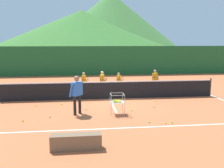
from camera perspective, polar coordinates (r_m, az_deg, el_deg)
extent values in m
plane|color=#BC6038|center=(14.37, -0.55, -3.26)|extent=(120.00, 120.00, 0.00)
cube|color=white|center=(9.69, 2.74, -9.60)|extent=(12.07, 0.08, 0.01)
cube|color=white|center=(19.84, -2.36, 0.30)|extent=(12.07, 0.08, 0.01)
cube|color=white|center=(16.18, 21.23, -2.45)|extent=(0.08, 10.50, 0.01)
cube|color=white|center=(14.37, -0.55, -3.25)|extent=(0.08, 5.76, 0.01)
cylinder|color=#333338|center=(16.00, 20.76, -0.65)|extent=(0.08, 0.08, 1.05)
cube|color=black|center=(14.27, -0.55, -1.46)|extent=(11.62, 0.02, 0.92)
cube|color=white|center=(14.19, -0.56, 0.47)|extent=(11.62, 0.03, 0.06)
cylinder|color=black|center=(11.29, -8.16, -4.72)|extent=(0.12, 0.12, 0.84)
cylinder|color=black|center=(11.52, -7.09, -4.41)|extent=(0.12, 0.12, 0.84)
cube|color=blue|center=(11.26, -7.70, -1.04)|extent=(0.50, 0.53, 0.59)
sphere|color=#996B4C|center=(11.18, -7.75, 1.20)|extent=(0.23, 0.23, 0.23)
cylinder|color=blue|center=(11.10, -8.94, -1.41)|extent=(0.23, 0.22, 0.57)
cylinder|color=blue|center=(11.50, -6.91, -1.01)|extent=(0.19, 0.18, 0.58)
torus|color=#262628|center=(11.68, -7.86, -1.12)|extent=(0.21, 0.24, 0.29)
cylinder|color=black|center=(11.52, -6.95, -1.25)|extent=(0.19, 0.16, 0.03)
cylinder|color=black|center=(16.28, -6.07, -0.67)|extent=(0.09, 0.09, 0.62)
cylinder|color=black|center=(16.05, -6.29, -0.82)|extent=(0.09, 0.09, 0.62)
cube|color=orange|center=(16.08, -6.21, 1.12)|extent=(0.27, 0.40, 0.44)
sphere|color=tan|center=(16.03, -6.23, 2.29)|extent=(0.17, 0.17, 0.17)
cylinder|color=orange|center=(16.27, -5.84, 1.13)|extent=(0.18, 0.11, 0.43)
cylinder|color=orange|center=(15.87, -6.30, 0.89)|extent=(0.14, 0.10, 0.43)
torus|color=#262628|center=(15.80, -5.36, 0.90)|extent=(0.10, 0.29, 0.29)
cylinder|color=black|center=(15.86, -6.22, 0.92)|extent=(0.22, 0.09, 0.03)
cylinder|color=navy|center=(15.86, -2.03, -0.80)|extent=(0.10, 0.10, 0.68)
cylinder|color=navy|center=(15.61, -2.27, -0.97)|extent=(0.10, 0.10, 0.68)
cube|color=orange|center=(15.64, -2.16, 1.19)|extent=(0.31, 0.44, 0.47)
sphere|color=#DBAD84|center=(15.60, -2.17, 2.49)|extent=(0.19, 0.19, 0.19)
cylinder|color=orange|center=(15.86, -1.75, 1.20)|extent=(0.20, 0.13, 0.46)
cylinder|color=orange|center=(15.42, -2.25, 0.94)|extent=(0.16, 0.11, 0.47)
torus|color=#262628|center=(15.36, -1.29, 0.88)|extent=(0.12, 0.28, 0.29)
cylinder|color=black|center=(15.42, -2.18, 0.91)|extent=(0.22, 0.10, 0.03)
cylinder|color=silver|center=(16.60, 1.59, -0.49)|extent=(0.09, 0.09, 0.59)
cylinder|color=silver|center=(16.39, 1.36, -0.62)|extent=(0.09, 0.09, 0.59)
cube|color=orange|center=(16.42, 1.48, 1.17)|extent=(0.30, 0.39, 0.41)
sphere|color=tan|center=(16.37, 1.49, 2.25)|extent=(0.16, 0.16, 0.16)
cylinder|color=orange|center=(16.60, 1.85, 1.17)|extent=(0.17, 0.13, 0.40)
cylinder|color=orange|center=(16.22, 1.37, 0.97)|extent=(0.14, 0.11, 0.41)
torus|color=#262628|center=(16.14, 2.28, 0.98)|extent=(0.15, 0.27, 0.29)
cylinder|color=black|center=(16.21, 1.45, 1.02)|extent=(0.21, 0.12, 0.03)
cylinder|color=black|center=(17.06, 9.56, -0.22)|extent=(0.10, 0.10, 0.66)
cylinder|color=black|center=(16.85, 9.12, -0.33)|extent=(0.10, 0.10, 0.66)
cube|color=orange|center=(16.87, 9.39, 1.61)|extent=(0.41, 0.40, 0.47)
sphere|color=tan|center=(16.83, 9.42, 2.80)|extent=(0.18, 0.18, 0.18)
cylinder|color=orange|center=(17.04, 9.94, 1.58)|extent=(0.17, 0.18, 0.45)
cylinder|color=orange|center=(16.66, 9.09, 1.41)|extent=(0.14, 0.15, 0.46)
torus|color=#262628|center=(16.53, 9.87, 1.32)|extent=(0.23, 0.21, 0.29)
cylinder|color=black|center=(16.65, 9.15, 1.40)|extent=(0.17, 0.18, 0.03)
cylinder|color=#B7B7BC|center=(11.55, -0.42, -4.16)|extent=(0.02, 0.02, 0.89)
cylinder|color=#B7B7BC|center=(11.63, 2.33, -4.08)|extent=(0.02, 0.02, 0.89)
cylinder|color=#B7B7BC|center=(11.01, -0.09, -4.84)|extent=(0.02, 0.02, 0.89)
cylinder|color=#B7B7BC|center=(11.09, 2.79, -4.75)|extent=(0.02, 0.02, 0.89)
cube|color=#B7B7BC|center=(11.29, 1.15, -3.93)|extent=(0.56, 0.56, 0.01)
cube|color=#B7B7BC|center=(11.49, 0.96, -1.96)|extent=(0.56, 0.02, 0.02)
cube|color=#B7B7BC|center=(10.95, 1.37, -2.54)|extent=(0.56, 0.02, 0.02)
cube|color=#B7B7BC|center=(11.18, -0.26, -2.28)|extent=(0.02, 0.56, 0.02)
cube|color=#B7B7BC|center=(11.26, 2.57, -2.21)|extent=(0.02, 0.56, 0.02)
sphere|color=yellow|center=(11.15, 0.62, -3.91)|extent=(0.07, 0.07, 0.07)
sphere|color=yellow|center=(11.20, 0.58, -3.85)|extent=(0.07, 0.07, 0.07)
sphere|color=yellow|center=(11.27, 0.48, -3.78)|extent=(0.07, 0.07, 0.07)
sphere|color=yellow|center=(11.33, 0.47, -3.69)|extent=(0.07, 0.07, 0.07)
sphere|color=yellow|center=(11.39, 0.40, -3.65)|extent=(0.07, 0.07, 0.07)
sphere|color=yellow|center=(11.15, 0.91, -3.91)|extent=(0.07, 0.07, 0.07)
sphere|color=yellow|center=(11.21, 0.87, -3.86)|extent=(0.07, 0.07, 0.07)
sphere|color=yellow|center=(11.28, 0.80, -3.79)|extent=(0.07, 0.07, 0.07)
sphere|color=yellow|center=(11.34, 0.76, -3.69)|extent=(0.07, 0.07, 0.07)
sphere|color=yellow|center=(11.40, 0.73, -3.65)|extent=(0.07, 0.07, 0.07)
sphere|color=yellow|center=(11.17, 1.27, -3.91)|extent=(0.07, 0.07, 0.07)
sphere|color=yellow|center=(11.22, 1.21, -3.84)|extent=(0.07, 0.07, 0.07)
sphere|color=yellow|center=(11.29, 1.13, -3.75)|extent=(0.07, 0.07, 0.07)
sphere|color=yellow|center=(11.35, 1.10, -3.67)|extent=(0.07, 0.07, 0.07)
sphere|color=yellow|center=(11.41, 1.08, -3.63)|extent=(0.07, 0.07, 0.07)
sphere|color=yellow|center=(11.17, 1.60, -3.91)|extent=(0.07, 0.07, 0.07)
sphere|color=yellow|center=(11.24, 1.54, -3.84)|extent=(0.07, 0.07, 0.07)
sphere|color=yellow|center=(11.30, 1.47, -3.76)|extent=(0.07, 0.07, 0.07)
sphere|color=yellow|center=(11.36, 1.46, -3.67)|extent=(0.07, 0.07, 0.07)
sphere|color=yellow|center=(11.42, 1.37, -3.62)|extent=(0.07, 0.07, 0.07)
sphere|color=yellow|center=(11.18, 1.90, -3.88)|extent=(0.07, 0.07, 0.07)
sphere|color=yellow|center=(11.24, 1.88, -3.83)|extent=(0.07, 0.07, 0.07)
sphere|color=yellow|center=(11.31, 1.80, -3.75)|extent=(0.07, 0.07, 0.07)
sphere|color=yellow|center=(11.36, 1.78, -3.67)|extent=(0.07, 0.07, 0.07)
sphere|color=yellow|center=(11.43, 1.71, -3.60)|extent=(0.07, 0.07, 0.07)
sphere|color=yellow|center=(11.13, 0.61, -3.65)|extent=(0.07, 0.07, 0.07)
sphere|color=yellow|center=(11.20, 0.56, -3.60)|extent=(0.07, 0.07, 0.07)
sphere|color=yellow|center=(10.36, 8.20, -8.23)|extent=(0.07, 0.07, 0.07)
sphere|color=yellow|center=(13.28, -16.38, -4.57)|extent=(0.07, 0.07, 0.07)
sphere|color=yellow|center=(10.35, 11.61, -8.35)|extent=(0.07, 0.07, 0.07)
sphere|color=yellow|center=(10.99, -18.96, -7.63)|extent=(0.07, 0.07, 0.07)
sphere|color=yellow|center=(11.26, -13.50, -6.96)|extent=(0.07, 0.07, 0.07)
sphere|color=yellow|center=(12.19, -5.74, -5.47)|extent=(0.07, 0.07, 0.07)
sphere|color=yellow|center=(11.93, 4.26, -5.79)|extent=(0.07, 0.07, 0.07)
sphere|color=yellow|center=(12.69, 9.15, -4.95)|extent=(0.07, 0.07, 0.07)
sphere|color=yellow|center=(10.46, 13.03, -8.22)|extent=(0.07, 0.07, 0.07)
sphere|color=yellow|center=(13.98, 9.60, -3.61)|extent=(0.07, 0.07, 0.07)
sphere|color=yellow|center=(13.23, -10.94, -4.40)|extent=(0.07, 0.07, 0.07)
cube|color=#1E5B2D|center=(24.07, -3.23, 5.11)|extent=(26.55, 0.08, 2.67)
cube|color=brown|center=(7.92, -7.89, -12.43)|extent=(1.50, 0.36, 0.46)
cone|color=#38702D|center=(82.56, -6.64, 11.53)|extent=(59.23, 59.23, 12.35)
cone|color=#427A38|center=(89.94, -0.33, 13.54)|extent=(47.44, 47.44, 18.98)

